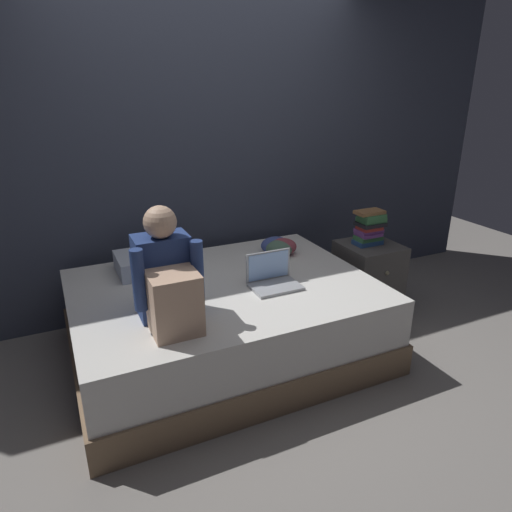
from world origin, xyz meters
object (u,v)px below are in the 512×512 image
at_px(laptop, 273,278).
at_px(person_sitting, 167,280).
at_px(pillow, 157,261).
at_px(nightstand, 367,278).
at_px(book_stack, 370,228).
at_px(bed, 225,320).
at_px(clothes_pile, 279,247).

bearing_deg(laptop, person_sitting, -166.89).
bearing_deg(pillow, nightstand, -11.64).
bearing_deg(person_sitting, book_stack, 14.61).
distance_m(bed, clothes_pile, 0.77).
bearing_deg(nightstand, pillow, 168.36).
xyz_separation_m(bed, clothes_pile, (0.60, 0.35, 0.33)).
bearing_deg(bed, laptop, -28.32).
height_order(nightstand, person_sitting, person_sitting).
distance_m(nightstand, pillow, 1.70).
height_order(person_sitting, book_stack, person_sitting).
height_order(laptop, book_stack, book_stack).
bearing_deg(person_sitting, laptop, 13.11).
height_order(book_stack, clothes_pile, book_stack).
bearing_deg(nightstand, laptop, -165.23).
bearing_deg(book_stack, nightstand, -39.66).
bearing_deg(person_sitting, bed, 35.68).
height_order(pillow, book_stack, book_stack).
height_order(nightstand, clothes_pile, clothes_pile).
xyz_separation_m(bed, laptop, (0.29, -0.15, 0.32)).
xyz_separation_m(bed, person_sitting, (-0.45, -0.33, 0.52)).
height_order(nightstand, book_stack, book_stack).
xyz_separation_m(nightstand, laptop, (-1.01, -0.27, 0.29)).
relative_size(bed, nightstand, 3.43).
bearing_deg(laptop, book_stack, 15.71).
bearing_deg(bed, nightstand, 4.97).
bearing_deg(clothes_pile, nightstand, -18.37).
bearing_deg(laptop, nightstand, 14.77).
bearing_deg(pillow, book_stack, -11.29).
distance_m(book_stack, clothes_pile, 0.73).
bearing_deg(person_sitting, clothes_pile, 32.60).
xyz_separation_m(pillow, clothes_pile, (0.93, -0.10, -0.00)).
distance_m(bed, pillow, 0.65).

